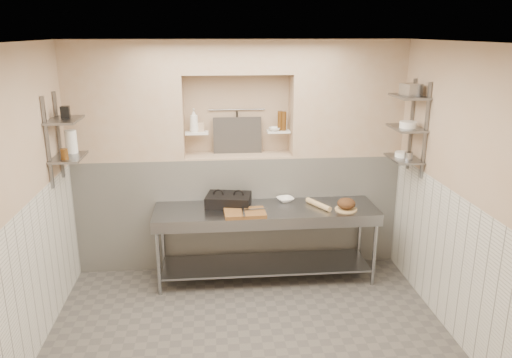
{
  "coord_description": "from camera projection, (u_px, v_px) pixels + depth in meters",
  "views": [
    {
      "loc": [
        -0.33,
        -4.25,
        2.89
      ],
      "look_at": [
        0.14,
        0.9,
        1.35
      ],
      "focal_mm": 35.0,
      "sensor_mm": 36.0,
      "label": 1
    }
  ],
  "objects": [
    {
      "name": "wall_front",
      "position": [
        280.0,
        329.0,
        2.6
      ],
      "size": [
        4.0,
        0.1,
        2.8
      ],
      "primitive_type": "cube",
      "color": "tan",
      "rests_on": "ground"
    },
    {
      "name": "splash_panel",
      "position": [
        237.0,
        135.0,
        6.2
      ],
      "size": [
        0.6,
        0.08,
        0.45
      ],
      "primitive_type": "cube",
      "rotation": [
        -0.14,
        0.0,
        0.0
      ],
      "color": "#383330",
      "rests_on": "alcove_sill"
    },
    {
      "name": "backwall_pillar_right",
      "position": [
        346.0,
        98.0,
        6.09
      ],
      "size": [
        1.35,
        0.4,
        1.4
      ],
      "primitive_type": "cube",
      "color": "tan",
      "rests_on": "backwall_lower"
    },
    {
      "name": "wall_shelf_left_upper",
      "position": [
        65.0,
        120.0,
        5.17
      ],
      "size": [
        0.3,
        0.5,
        0.03
      ],
      "primitive_type": "cube",
      "color": "slate",
      "rests_on": "wall_left"
    },
    {
      "name": "shelf_rail_left_a",
      "position": [
        59.0,
        135.0,
        5.41
      ],
      "size": [
        0.03,
        0.03,
        0.95
      ],
      "primitive_type": "cube",
      "color": "slate",
      "rests_on": "wall_left"
    },
    {
      "name": "condiment_a",
      "position": [
        284.0,
        121.0,
        6.1
      ],
      "size": [
        0.06,
        0.06,
        0.24
      ],
      "primitive_type": "cylinder",
      "color": "#4D2D0E",
      "rests_on": "alcove_shelf_right"
    },
    {
      "name": "prep_table",
      "position": [
        266.0,
        229.0,
        5.88
      ],
      "size": [
        2.6,
        0.7,
        0.9
      ],
      "color": "gray",
      "rests_on": "floor"
    },
    {
      "name": "panini_press",
      "position": [
        229.0,
        200.0,
        5.88
      ],
      "size": [
        0.57,
        0.46,
        0.14
      ],
      "rotation": [
        0.0,
        0.0,
        -0.19
      ],
      "color": "black",
      "rests_on": "prep_table"
    },
    {
      "name": "wall_shelf_right_mid",
      "position": [
        406.0,
        128.0,
        5.54
      ],
      "size": [
        0.3,
        0.5,
        0.02
      ],
      "primitive_type": "cube",
      "color": "slate",
      "rests_on": "wall_right"
    },
    {
      "name": "rolling_pin",
      "position": [
        318.0,
        204.0,
        5.86
      ],
      "size": [
        0.24,
        0.39,
        0.06
      ],
      "primitive_type": "cylinder",
      "rotation": [
        1.57,
        0.0,
        0.48
      ],
      "color": "tan",
      "rests_on": "prep_table"
    },
    {
      "name": "tongs",
      "position": [
        243.0,
        211.0,
        5.56
      ],
      "size": [
        0.03,
        0.28,
        0.03
      ],
      "primitive_type": "cylinder",
      "rotation": [
        1.57,
        0.0,
        0.0
      ],
      "color": "gray",
      "rests_on": "cutting_board"
    },
    {
      "name": "cutting_board",
      "position": [
        245.0,
        213.0,
        5.61
      ],
      "size": [
        0.47,
        0.34,
        0.04
      ],
      "primitive_type": "cube",
      "rotation": [
        0.0,
        0.0,
        0.04
      ],
      "color": "brown",
      "rests_on": "prep_table"
    },
    {
      "name": "wall_back",
      "position": [
        237.0,
        151.0,
        6.42
      ],
      "size": [
        4.0,
        0.1,
        2.8
      ],
      "primitive_type": "cube",
      "color": "tan",
      "rests_on": "ground"
    },
    {
      "name": "alcove_sill",
      "position": [
        238.0,
        155.0,
        6.17
      ],
      "size": [
        1.3,
        0.4,
        0.02
      ],
      "primitive_type": "cube",
      "color": "tan",
      "rests_on": "backwall_lower"
    },
    {
      "name": "box_left_upper",
      "position": [
        65.0,
        112.0,
        5.2
      ],
      "size": [
        0.1,
        0.1,
        0.12
      ],
      "primitive_type": "cube",
      "rotation": [
        0.0,
        0.0,
        0.12
      ],
      "color": "black",
      "rests_on": "wall_shelf_left_upper"
    },
    {
      "name": "bread_board",
      "position": [
        346.0,
        209.0,
        5.77
      ],
      "size": [
        0.26,
        0.26,
        0.01
      ],
      "primitive_type": "cylinder",
      "color": "tan",
      "rests_on": "prep_table"
    },
    {
      "name": "wall_shelf_left_lower",
      "position": [
        69.0,
        157.0,
        5.29
      ],
      "size": [
        0.3,
        0.5,
        0.02
      ],
      "primitive_type": "cube",
      "color": "slate",
      "rests_on": "wall_left"
    },
    {
      "name": "bowl_right_mid",
      "position": [
        408.0,
        125.0,
        5.49
      ],
      "size": [
        0.19,
        0.19,
        0.07
      ],
      "primitive_type": "cylinder",
      "color": "white",
      "rests_on": "wall_shelf_right_mid"
    },
    {
      "name": "jar_left",
      "position": [
        64.0,
        154.0,
        5.14
      ],
      "size": [
        0.08,
        0.08,
        0.11
      ],
      "primitive_type": "cylinder",
      "color": "#4D2D0E",
      "rests_on": "wall_shelf_left_lower"
    },
    {
      "name": "floor",
      "position": [
        250.0,
        341.0,
        4.92
      ],
      "size": [
        4.0,
        3.9,
        0.1
      ],
      "primitive_type": "cube",
      "color": "#534E49",
      "rests_on": "ground"
    },
    {
      "name": "alcove_shelf_left",
      "position": [
        197.0,
        133.0,
        6.05
      ],
      "size": [
        0.28,
        0.16,
        0.02
      ],
      "primitive_type": "cube",
      "color": "white",
      "rests_on": "backwall_lower"
    },
    {
      "name": "ceiling",
      "position": [
        249.0,
        36.0,
        4.09
      ],
      "size": [
        4.0,
        3.9,
        0.1
      ],
      "primitive_type": "cube",
      "color": "silver",
      "rests_on": "ground"
    },
    {
      "name": "bowl_alcove",
      "position": [
        274.0,
        129.0,
        6.1
      ],
      "size": [
        0.16,
        0.16,
        0.04
      ],
      "primitive_type": "imported",
      "rotation": [
        0.0,
        0.0,
        -0.13
      ],
      "color": "white",
      "rests_on": "alcove_shelf_right"
    },
    {
      "name": "jug_left",
      "position": [
        71.0,
        142.0,
        5.4
      ],
      "size": [
        0.12,
        0.12,
        0.25
      ],
      "primitive_type": "cylinder",
      "color": "white",
      "rests_on": "wall_shelf_left_lower"
    },
    {
      "name": "shelf_rail_right_b",
      "position": [
        426.0,
        131.0,
        5.37
      ],
      "size": [
        0.03,
        0.03,
        1.05
      ],
      "primitive_type": "cube",
      "color": "slate",
      "rests_on": "wall_right"
    },
    {
      "name": "backwall_header",
      "position": [
        237.0,
        56.0,
        5.83
      ],
      "size": [
        1.3,
        0.4,
        0.4
      ],
      "primitive_type": "cube",
      "color": "tan",
      "rests_on": "backwall_lower"
    },
    {
      "name": "wainscot_right",
      "position": [
        452.0,
        264.0,
        4.88
      ],
      "size": [
        0.02,
        3.9,
        1.4
      ],
      "primitive_type": "cube",
      "color": "silver",
      "rests_on": "floor"
    },
    {
      "name": "knife_blade",
      "position": [
        256.0,
        209.0,
        5.65
      ],
      "size": [
        0.27,
        0.07,
        0.01
      ],
      "primitive_type": "cube",
      "rotation": [
        0.0,
        0.0,
        0.14
      ],
      "color": "gray",
      "rests_on": "cutting_board"
    },
    {
      "name": "wall_right",
      "position": [
        466.0,
        196.0,
        4.69
      ],
      "size": [
        0.1,
        3.9,
        2.8
      ],
      "primitive_type": "cube",
      "color": "tan",
      "rests_on": "ground"
    },
    {
      "name": "hanging_steel",
      "position": [
        237.0,
        123.0,
        6.21
      ],
      "size": [
        0.02,
        0.02,
        0.3
      ],
      "primitive_type": "cylinder",
      "color": "black",
      "rests_on": "utensil_rail"
    },
    {
      "name": "mixing_bowl",
      "position": [
        285.0,
        199.0,
        6.05
      ],
      "size": [
        0.25,
        0.25,
        0.05
      ],
      "primitive_type": "imported",
      "rotation": [
        0.0,
        0.0,
        0.28
      ],
      "color": "white",
      "rests_on": "prep_table"
    },
    {
      "name": "alcove_shelf_right",
      "position": [
        278.0,
        131.0,
        6.14
      ],
      "size": [
        0.28,
        0.16,
        0.02
      ],
      "primitive_type": "cube",
      "color": "white",
      "rests_on": "backwall_lower"
    },
    {
      "name": "backwall_lower",
      "position": [
        239.0,
        209.0,
        6.38
      ],
      "size": [
        4.0,
        0.4,
        1.4
      ],
      "primitive_type": "cube",
      "color": "silver",
      "rests_on": "floor"
    },
    {
      "name": "wall_shelf_right_upper",
      "position": [
        409.0,
        97.0,
        5.44
      ],
      "size": [
        0.3,
        0.5,
        0.03
      ],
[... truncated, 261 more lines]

